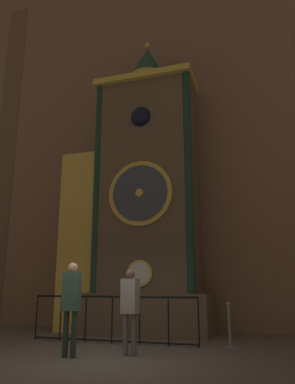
{
  "coord_description": "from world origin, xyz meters",
  "views": [
    {
      "loc": [
        3.21,
        -6.84,
        1.38
      ],
      "look_at": [
        -0.25,
        4.06,
        4.22
      ],
      "focal_mm": 35.0,
      "sensor_mm": 36.0,
      "label": 1
    }
  ],
  "objects_px": {
    "visitor_far": "(130,303)",
    "stanchion_post": "(230,332)",
    "clock_tower": "(136,202)",
    "visitor_near": "(71,299)"
  },
  "relations": [
    {
      "from": "visitor_far",
      "to": "stanchion_post",
      "type": "distance_m",
      "value": 2.59
    },
    {
      "from": "clock_tower",
      "to": "visitor_far",
      "type": "height_order",
      "value": "clock_tower"
    },
    {
      "from": "clock_tower",
      "to": "visitor_far",
      "type": "bearing_deg",
      "value": -72.45
    },
    {
      "from": "visitor_far",
      "to": "stanchion_post",
      "type": "bearing_deg",
      "value": 52.0
    },
    {
      "from": "visitor_near",
      "to": "visitor_far",
      "type": "xyz_separation_m",
      "value": [
        1.07,
        0.52,
        -0.08
      ]
    },
    {
      "from": "visitor_near",
      "to": "stanchion_post",
      "type": "height_order",
      "value": "visitor_near"
    },
    {
      "from": "visitor_far",
      "to": "stanchion_post",
      "type": "xyz_separation_m",
      "value": [
        1.81,
        1.72,
        -0.69
      ]
    },
    {
      "from": "clock_tower",
      "to": "visitor_near",
      "type": "relative_size",
      "value": 5.28
    },
    {
      "from": "clock_tower",
      "to": "visitor_far",
      "type": "xyz_separation_m",
      "value": [
        1.06,
        -3.36,
        -2.92
      ]
    },
    {
      "from": "clock_tower",
      "to": "visitor_near",
      "type": "distance_m",
      "value": 4.8
    }
  ]
}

